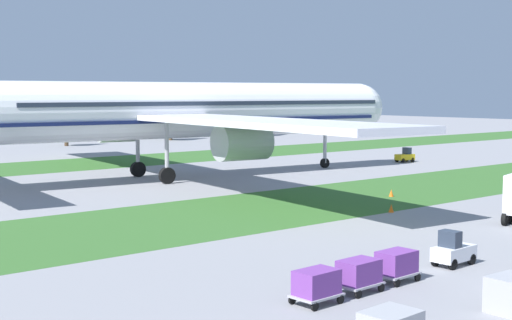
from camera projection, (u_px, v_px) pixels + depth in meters
grass_strip_near at (203, 216)px, 55.44m from camera, size 320.00×15.73×0.01m
airliner at (170, 110)px, 78.80m from camera, size 59.79×73.78×20.91m
baggage_tug at (453, 251)px, 39.68m from camera, size 2.64×1.39×1.97m
cargo_dolly_lead at (396, 263)px, 36.33m from camera, size 2.25×1.58×1.55m
cargo_dolly_second at (359, 273)px, 34.39m from camera, size 2.25×1.58×1.55m
cargo_dolly_third at (317, 284)px, 32.46m from camera, size 2.25×1.58×1.55m
pushback_tractor at (405, 156)px, 98.58m from camera, size 2.74×1.60×1.97m
uld_container_2 at (512, 294)px, 31.26m from camera, size 2.06×1.67×1.57m
taxiway_marker_0 at (391, 208)px, 57.31m from camera, size 0.44×0.44×0.63m
taxiway_marker_1 at (391, 193)px, 66.01m from camera, size 0.44×0.44×0.65m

